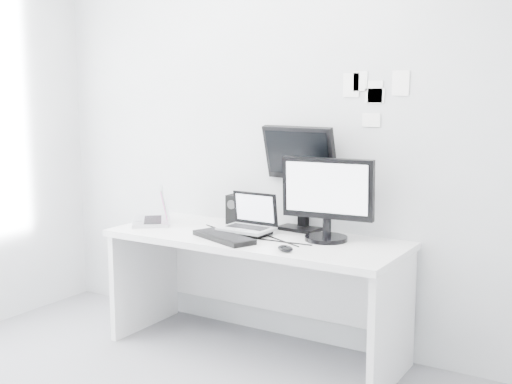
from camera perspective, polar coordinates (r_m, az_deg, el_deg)
back_wall at (r=4.12m, az=2.46°, el=5.51°), size 3.60×0.00×3.60m
desk at (r=4.00m, az=-0.10°, el=-8.96°), size 1.80×0.70×0.73m
macbook at (r=4.32m, az=-9.20°, el=-1.05°), size 0.41×0.42×0.25m
speaker at (r=4.25m, az=-1.80°, el=-1.51°), size 0.10×0.10×0.19m
dell_laptop at (r=3.92m, az=-0.86°, el=-1.90°), size 0.31×0.24×0.26m
rear_monitor at (r=4.03m, az=3.96°, el=1.32°), size 0.50×0.23×0.67m
samsung_monitor at (r=3.77m, az=6.19°, el=-0.53°), size 0.56×0.30×0.50m
keyboard at (r=3.81m, az=-2.83°, el=-3.96°), size 0.47×0.31×0.03m
mouse at (r=3.54m, az=2.58°, el=-4.94°), size 0.12×0.10×0.03m
wall_note_0 at (r=3.91m, az=8.29°, el=9.21°), size 0.10×0.00×0.14m
wall_note_1 at (r=3.85m, az=10.35°, el=8.57°), size 0.09×0.00×0.13m
wall_note_2 at (r=3.80m, az=12.50°, el=9.26°), size 0.10×0.00×0.14m
wall_note_3 at (r=3.87m, az=10.00°, el=6.21°), size 0.11×0.00×0.08m
wall_note_4 at (r=3.86m, az=10.31°, el=8.28°), size 0.12×0.00×0.08m
wall_note_5 at (r=3.89m, az=9.08°, el=9.53°), size 0.09×0.00×0.11m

